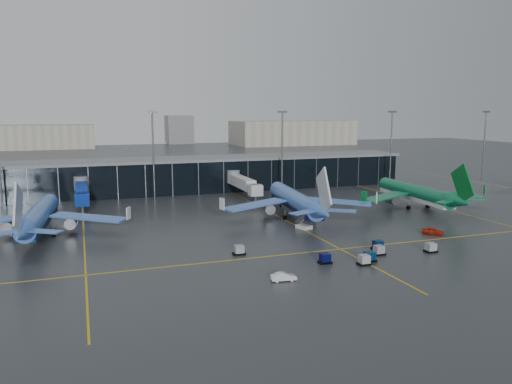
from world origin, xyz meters
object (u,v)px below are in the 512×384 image
object	(u,v)px
mobile_airstair	(304,225)
service_van_white	(284,277)
baggage_carts	(355,253)
service_van_red	(433,231)
airliner_aer_lingus	(415,184)
airliner_klm_near	(295,189)
airliner_arkefly	(38,204)

from	to	relation	value
mobile_airstair	service_van_white	distance (m)	34.62
baggage_carts	service_van_red	distance (m)	25.26
mobile_airstair	airliner_aer_lingus	bearing A→B (deg)	-2.99
mobile_airstair	airliner_klm_near	bearing A→B (deg)	55.13
mobile_airstair	service_van_white	size ratio (longest dim) A/B	0.96
service_van_red	service_van_white	size ratio (longest dim) A/B	1.10
airliner_klm_near	mobile_airstair	distance (m)	13.34
service_van_red	mobile_airstair	bearing A→B (deg)	106.65
airliner_arkefly	baggage_carts	xyz separation A→B (m)	(53.51, -35.24, -5.79)
airliner_klm_near	airliner_aer_lingus	bearing A→B (deg)	8.34
airliner_aer_lingus	service_van_white	world-z (taller)	airliner_aer_lingus
service_van_red	airliner_klm_near	bearing A→B (deg)	86.11
airliner_klm_near	mobile_airstair	xyz separation A→B (m)	(-2.85, -11.56, -6.04)
airliner_arkefly	service_van_red	distance (m)	81.74
baggage_carts	mobile_airstair	world-z (taller)	mobile_airstair
service_van_red	airliner_aer_lingus	bearing A→B (deg)	18.00
airliner_arkefly	airliner_klm_near	bearing A→B (deg)	3.78
baggage_carts	service_van_red	bearing A→B (deg)	20.61
airliner_aer_lingus	baggage_carts	world-z (taller)	airliner_aer_lingus
airliner_klm_near	service_van_red	bearing A→B (deg)	-44.40
airliner_arkefly	service_van_red	xyz separation A→B (m)	(77.15, -26.35, -5.81)
baggage_carts	service_van_white	world-z (taller)	baggage_carts
airliner_klm_near	mobile_airstair	world-z (taller)	airliner_klm_near
airliner_klm_near	service_van_white	bearing A→B (deg)	-108.80
service_van_red	airliner_arkefly	bearing A→B (deg)	118.72
airliner_klm_near	service_van_white	world-z (taller)	airliner_klm_near
baggage_carts	service_van_white	bearing A→B (deg)	-156.43
airliner_arkefly	mobile_airstair	xyz separation A→B (m)	(54.10, -12.54, -5.78)
airliner_arkefly	service_van_white	world-z (taller)	airliner_arkefly
baggage_carts	service_van_white	distance (m)	18.22
airliner_aer_lingus	mobile_airstair	size ratio (longest dim) A/B	11.11
baggage_carts	mobile_airstair	distance (m)	22.71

